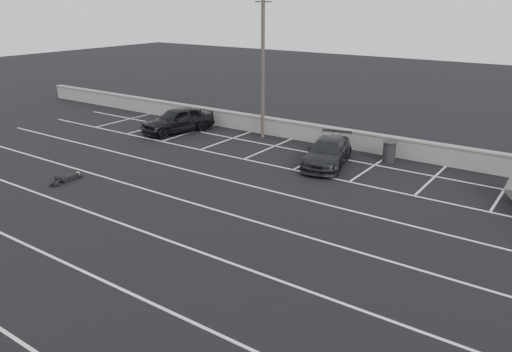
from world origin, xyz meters
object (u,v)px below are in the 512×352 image
Objects in this scene: car_right at (328,152)px; trash_bin at (389,152)px; person at (70,175)px; utility_pole at (263,67)px; car_left at (178,120)px.

trash_bin is at bearing 29.27° from car_right.
person is (-8.79, -8.69, -0.44)m from car_right.
car_right is 3.25m from trash_bin.
trash_bin is (2.36, 2.24, -0.12)m from car_right.
utility_pole reaches higher than car_right.
car_right is 1.96× the size of person.
car_right reaches higher than person.
car_right is at bearing -136.45° from trash_bin.
car_left is 6.40m from utility_pole.
car_right is 0.55× the size of utility_pole.
trash_bin is at bearing -2.38° from utility_pole.
utility_pole is at bearing 38.89° from car_left.
utility_pole is 8.84m from trash_bin.
car_left reaches higher than person.
trash_bin reaches higher than person.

